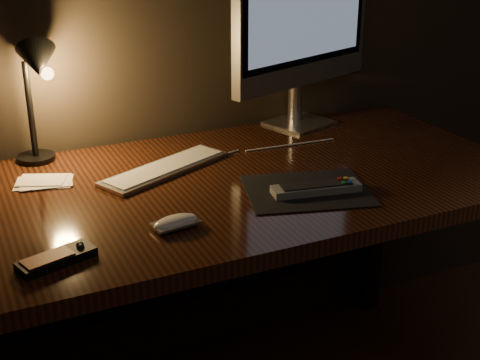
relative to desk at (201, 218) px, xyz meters
name	(u,v)px	position (x,y,z in m)	size (l,w,h in m)	color
desk	(201,218)	(0.00, 0.00, 0.00)	(1.60, 0.75, 0.75)	#38190C
monitor	(304,12)	(0.43, 0.24, 0.47)	(0.53, 0.22, 0.58)	silver
keyboard	(165,168)	(-0.07, 0.05, 0.14)	(0.37, 0.10, 0.01)	silver
mousepad	(307,190)	(0.19, -0.22, 0.13)	(0.29, 0.23, 0.00)	black
mouse	(176,224)	(-0.16, -0.27, 0.14)	(0.10, 0.05, 0.02)	white
media_remote	(56,259)	(-0.42, -0.31, 0.14)	(0.16, 0.10, 0.03)	black
tv_remote	(316,189)	(0.20, -0.24, 0.14)	(0.22, 0.09, 0.03)	gray
papers	(44,182)	(-0.37, 0.10, 0.13)	(0.13, 0.09, 0.01)	white
desk_lamp	(37,79)	(-0.34, 0.23, 0.35)	(0.15, 0.17, 0.33)	black
cable	(247,155)	(0.16, 0.06, 0.13)	(0.00, 0.00, 0.56)	white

